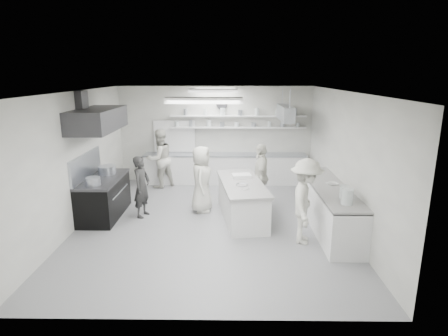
{
  "coord_description": "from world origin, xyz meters",
  "views": [
    {
      "loc": [
        0.41,
        -7.98,
        3.38
      ],
      "look_at": [
        0.3,
        0.6,
        1.16
      ],
      "focal_mm": 29.46,
      "sensor_mm": 36.0,
      "label": 1
    }
  ],
  "objects_px": {
    "cook_stove": "(142,187)",
    "cook_back": "(160,159)",
    "stove": "(104,198)",
    "right_counter": "(328,207)",
    "prep_island": "(242,201)",
    "back_counter": "(225,169)"
  },
  "relations": [
    {
      "from": "stove",
      "to": "prep_island",
      "type": "xyz_separation_m",
      "value": [
        3.33,
        -0.09,
        -0.03
      ]
    },
    {
      "from": "cook_stove",
      "to": "cook_back",
      "type": "height_order",
      "value": "cook_back"
    },
    {
      "from": "cook_back",
      "to": "prep_island",
      "type": "bearing_deg",
      "value": 92.02
    },
    {
      "from": "cook_back",
      "to": "stove",
      "type": "bearing_deg",
      "value": 26.12
    },
    {
      "from": "cook_stove",
      "to": "cook_back",
      "type": "relative_size",
      "value": 0.84
    },
    {
      "from": "stove",
      "to": "right_counter",
      "type": "relative_size",
      "value": 0.55
    },
    {
      "from": "right_counter",
      "to": "cook_back",
      "type": "distance_m",
      "value": 5.25
    },
    {
      "from": "prep_island",
      "to": "cook_back",
      "type": "height_order",
      "value": "cook_back"
    },
    {
      "from": "prep_island",
      "to": "right_counter",
      "type": "bearing_deg",
      "value": -23.22
    },
    {
      "from": "back_counter",
      "to": "right_counter",
      "type": "distance_m",
      "value": 4.13
    },
    {
      "from": "cook_stove",
      "to": "stove",
      "type": "bearing_deg",
      "value": 104.78
    },
    {
      "from": "stove",
      "to": "cook_back",
      "type": "bearing_deg",
      "value": 68.39
    },
    {
      "from": "prep_island",
      "to": "cook_stove",
      "type": "distance_m",
      "value": 2.42
    },
    {
      "from": "right_counter",
      "to": "cook_back",
      "type": "bearing_deg",
      "value": 145.49
    },
    {
      "from": "prep_island",
      "to": "cook_back",
      "type": "bearing_deg",
      "value": 125.99
    },
    {
      "from": "cook_stove",
      "to": "cook_back",
      "type": "bearing_deg",
      "value": 15.95
    },
    {
      "from": "cook_stove",
      "to": "right_counter",
      "type": "bearing_deg",
      "value": -81.69
    },
    {
      "from": "right_counter",
      "to": "cook_stove",
      "type": "distance_m",
      "value": 4.36
    },
    {
      "from": "stove",
      "to": "cook_stove",
      "type": "bearing_deg",
      "value": -1.19
    },
    {
      "from": "back_counter",
      "to": "right_counter",
      "type": "relative_size",
      "value": 1.52
    },
    {
      "from": "stove",
      "to": "cook_back",
      "type": "xyz_separation_m",
      "value": [
        0.94,
        2.37,
        0.44
      ]
    },
    {
      "from": "stove",
      "to": "cook_stove",
      "type": "relative_size",
      "value": 1.21
    }
  ]
}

